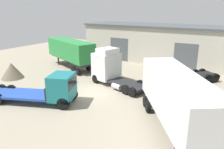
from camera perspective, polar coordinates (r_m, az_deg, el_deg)
The scene contains 10 objects.
ground_plane at distance 21.57m, azimuth -4.80°, elevation -5.28°, with size 60.00×60.00×0.00m, color gray.
warehouse_building at distance 35.98m, azimuth 12.00°, elevation 8.13°, with size 24.14×7.57×5.64m.
tractor_unit_white at distance 24.19m, azimuth -0.69°, elevation 1.87°, with size 7.04×4.17×3.94m.
container_trailer_green at distance 31.16m, azimuth -10.78°, elevation 6.22°, with size 9.63×5.64×3.87m.
flatbed_truck_teal at distance 20.00m, azimuth -16.41°, elevation -3.75°, with size 8.53×5.37×2.74m.
container_trailer_yellow at distance 14.99m, azimuth 16.42°, elevation -5.43°, with size 7.67×9.44×4.13m.
flatbed_truck_green at distance 24.79m, azimuth 15.44°, elevation 0.35°, with size 6.81×7.65×2.74m.
gravel_pile at distance 28.86m, azimuth -24.69°, elevation 0.95°, with size 2.66×2.66×1.89m.
oil_drum at distance 25.21m, azimuth -10.69°, elevation -1.13°, with size 0.58×0.58×0.88m.
traffic_cone at distance 25.84m, azimuth -12.76°, elevation -1.24°, with size 0.40×0.40×0.55m.
Camera 1 is at (11.97, -15.98, 8.17)m, focal length 35.00 mm.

